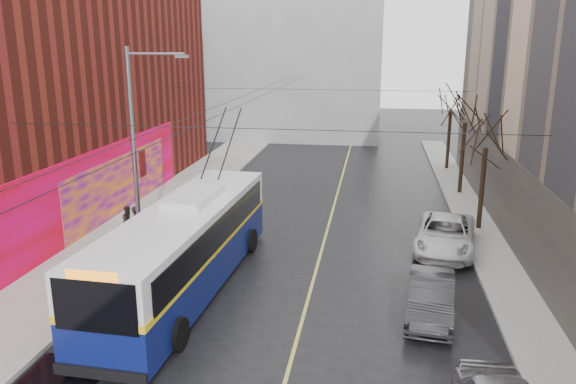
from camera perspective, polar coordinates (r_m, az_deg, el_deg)
name	(u,v)px	position (r m, az deg, el deg)	size (l,w,h in m)	color
sidewalk_left	(125,238)	(28.11, -16.26, -4.47)	(4.00, 60.00, 0.15)	gray
sidewalk_right	(494,258)	(26.10, 20.17, -6.32)	(2.00, 60.00, 0.15)	gray
lane_line	(326,236)	(27.55, 3.85, -4.44)	(0.12, 50.00, 0.01)	#BFB74C
building_far	(281,44)	(57.71, -0.76, 14.84)	(20.50, 12.10, 18.00)	gray
streetlight_pole	(137,148)	(24.39, -15.07, 4.31)	(2.65, 0.60, 9.00)	slate
catenary_wires	(246,104)	(27.54, -4.27, 8.89)	(18.00, 60.00, 0.22)	black
tree_near	(487,132)	(28.70, 19.57, 5.76)	(3.20, 3.20, 6.40)	black
tree_mid	(466,110)	(35.51, 17.64, 7.99)	(3.20, 3.20, 6.68)	black
tree_far	(452,100)	(42.42, 16.28, 8.97)	(3.20, 3.20, 6.57)	black
pigeons_flying	(209,91)	(23.30, -8.04, 10.10)	(3.44, 2.13, 1.47)	slate
trolleybus	(185,246)	(21.54, -10.38, -5.43)	(3.50, 13.21, 6.21)	#0B1452
parked_car_b	(431,298)	(20.06, 14.31, -10.35)	(1.52, 4.35, 1.43)	#2B2B2E
parked_car_c	(445,234)	(26.33, 15.68, -4.18)	(2.51, 5.44, 1.51)	white
following_car	(234,205)	(30.06, -5.49, -1.28)	(1.80, 4.48, 1.53)	#A4A5A9
pedestrian_a	(138,226)	(26.25, -15.01, -3.39)	(0.70, 0.46, 1.91)	black
pedestrian_b	(129,222)	(27.54, -15.86, -2.95)	(0.77, 0.60, 1.58)	black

